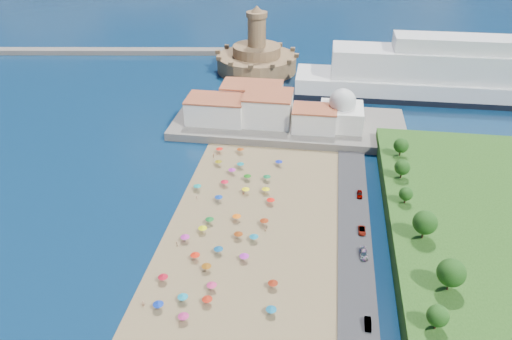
# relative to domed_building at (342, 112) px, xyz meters

# --- Properties ---
(ground) EXTENTS (700.00, 700.00, 0.00)m
(ground) POSITION_rel_domed_building_xyz_m (-30.00, -71.00, -8.97)
(ground) COLOR #071938
(ground) RESTS_ON ground
(terrace) EXTENTS (90.00, 36.00, 3.00)m
(terrace) POSITION_rel_domed_building_xyz_m (-20.00, 2.00, -7.47)
(terrace) COLOR #59544C
(terrace) RESTS_ON ground
(jetty) EXTENTS (18.00, 70.00, 2.40)m
(jetty) POSITION_rel_domed_building_xyz_m (-42.00, 37.00, -7.77)
(jetty) COLOR #59544C
(jetty) RESTS_ON ground
(breakwater) EXTENTS (199.03, 34.77, 2.60)m
(breakwater) POSITION_rel_domed_building_xyz_m (-140.00, 82.00, -7.67)
(breakwater) COLOR #59544C
(breakwater) RESTS_ON ground
(waterfront_buildings) EXTENTS (57.00, 29.00, 11.00)m
(waterfront_buildings) POSITION_rel_domed_building_xyz_m (-33.05, 2.64, -1.10)
(waterfront_buildings) COLOR silver
(waterfront_buildings) RESTS_ON terrace
(domed_building) EXTENTS (16.00, 16.00, 15.00)m
(domed_building) POSITION_rel_domed_building_xyz_m (0.00, 0.00, 0.00)
(domed_building) COLOR silver
(domed_building) RESTS_ON terrace
(fortress) EXTENTS (40.00, 40.00, 32.40)m
(fortress) POSITION_rel_domed_building_xyz_m (-42.00, 67.00, -2.29)
(fortress) COLOR #94724A
(fortress) RESTS_ON ground
(cruise_ship) EXTENTS (155.03, 23.94, 33.86)m
(cruise_ship) POSITION_rel_domed_building_xyz_m (57.06, 42.80, 1.05)
(cruise_ship) COLOR black
(cruise_ship) RESTS_ON ground
(beach_parasols) EXTENTS (31.48, 118.03, 2.20)m
(beach_parasols) POSITION_rel_domed_building_xyz_m (-31.27, -81.78, -6.83)
(beach_parasols) COLOR gray
(beach_parasols) RESTS_ON beach
(beachgoers) EXTENTS (29.12, 94.36, 1.87)m
(beachgoers) POSITION_rel_domed_building_xyz_m (-35.59, -76.96, -7.87)
(beachgoers) COLOR tan
(beachgoers) RESTS_ON beach
(parked_cars) EXTENTS (2.31, 56.07, 1.42)m
(parked_cars) POSITION_rel_domed_building_xyz_m (6.00, -68.64, -7.61)
(parked_cars) COLOR gray
(parked_cars) RESTS_ON promenade
(hillside_trees) EXTENTS (13.80, 108.40, 8.08)m
(hillside_trees) POSITION_rel_domed_building_xyz_m (19.14, -82.11, 1.31)
(hillside_trees) COLOR #382314
(hillside_trees) RESTS_ON hillside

